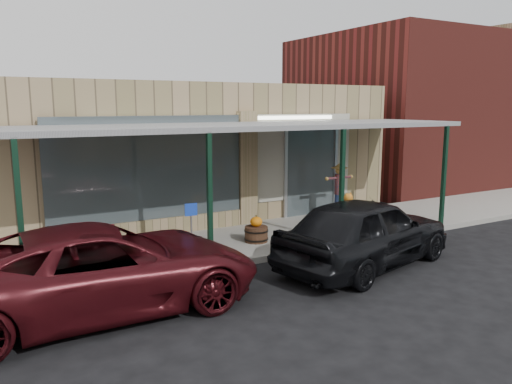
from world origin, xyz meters
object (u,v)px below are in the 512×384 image
handicap_sign (191,225)px  parked_sedan (366,232)px  car_maroon (104,268)px  barrel_scarecrow (339,200)px  barrel_pumpkin (256,232)px

handicap_sign → parked_sedan: (3.43, -1.74, -0.20)m
handicap_sign → parked_sedan: 3.85m
car_maroon → handicap_sign: bearing=-58.5°
barrel_scarecrow → car_maroon: bearing=-161.2°
handicap_sign → car_maroon: (-2.18, -1.35, -0.24)m
barrel_scarecrow → handicap_sign: 5.75m
barrel_scarecrow → barrel_pumpkin: size_ratio=2.22×
barrel_scarecrow → handicap_sign: (-5.47, -1.76, 0.27)m
handicap_sign → parked_sedan: bearing=-21.8°
barrel_scarecrow → parked_sedan: 4.05m
barrel_scarecrow → parked_sedan: bearing=-123.5°
barrel_scarecrow → handicap_sign: size_ratio=1.29×
barrel_pumpkin → parked_sedan: bearing=-61.7°
barrel_pumpkin → car_maroon: 4.77m
barrel_scarecrow → handicap_sign: barrel_scarecrow is taller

